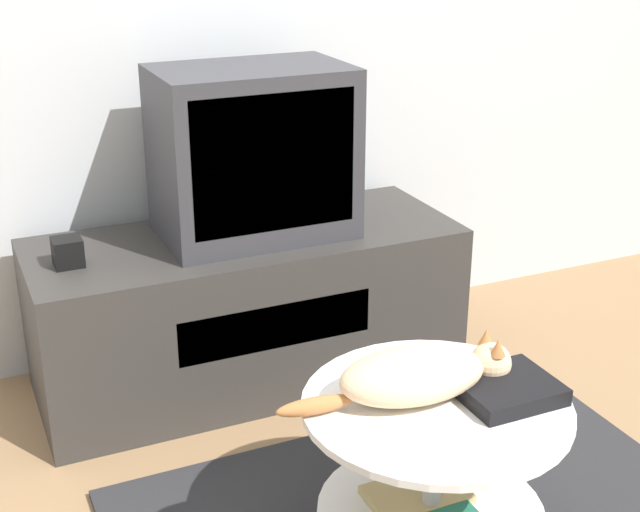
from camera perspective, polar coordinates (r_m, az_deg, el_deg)
The scene contains 6 objects.
tv_stand at distance 2.91m, azimuth -4.66°, elevation -3.33°, with size 1.35×0.53×0.51m.
tv at distance 2.74m, azimuth -4.31°, elevation 6.62°, with size 0.58×0.38×0.52m.
speaker at distance 2.65m, azimuth -15.85°, elevation 0.25°, with size 0.08×0.08×0.08m.
coffee_table at distance 2.11m, azimuth 7.23°, elevation -12.88°, with size 0.61×0.61×0.43m.
dvd_box at distance 2.06m, azimuth 11.84°, elevation -8.31°, with size 0.22×0.19×0.04m.
cat at distance 2.02m, azimuth 6.34°, elevation -7.54°, with size 0.57×0.22×0.12m.
Camera 1 is at (-0.99, -1.50, 1.49)m, focal length 50.00 mm.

